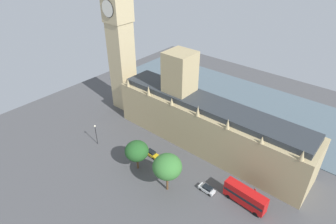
{
  "coord_description": "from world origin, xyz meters",
  "views": [
    {
      "loc": [
        57.63,
        35.12,
        54.6
      ],
      "look_at": [
        1.0,
        -12.9,
        8.11
      ],
      "focal_mm": 30.1,
      "sensor_mm": 36.0,
      "label": 1
    }
  ],
  "objects_px": {
    "plane_tree_leading": "(167,167)",
    "double_decker_bus_trailing": "(245,196)",
    "car_white_kerbside": "(207,189)",
    "plane_tree_corner": "(137,151)",
    "street_lamp_by_river_gate": "(96,131)",
    "car_yellow_cab_opposite_hall": "(152,153)",
    "pedestrian_midblock": "(255,191)",
    "clock_tower": "(119,29)",
    "parliament_building": "(204,121)"
  },
  "relations": [
    {
      "from": "pedestrian_midblock",
      "to": "clock_tower",
      "type": "bearing_deg",
      "value": 70.13
    },
    {
      "from": "double_decker_bus_trailing",
      "to": "street_lamp_by_river_gate",
      "type": "xyz_separation_m",
      "value": [
        8.26,
        -45.42,
        2.15
      ]
    },
    {
      "from": "parliament_building",
      "to": "car_white_kerbside",
      "type": "distance_m",
      "value": 21.01
    },
    {
      "from": "car_white_kerbside",
      "to": "plane_tree_corner",
      "type": "bearing_deg",
      "value": 107.21
    },
    {
      "from": "plane_tree_leading",
      "to": "street_lamp_by_river_gate",
      "type": "height_order",
      "value": "plane_tree_leading"
    },
    {
      "from": "street_lamp_by_river_gate",
      "to": "double_decker_bus_trailing",
      "type": "bearing_deg",
      "value": 100.3
    },
    {
      "from": "clock_tower",
      "to": "double_decker_bus_trailing",
      "type": "xyz_separation_m",
      "value": [
        13.6,
        56.36,
        -26.33
      ]
    },
    {
      "from": "parliament_building",
      "to": "car_yellow_cab_opposite_hall",
      "type": "relative_size",
      "value": 12.93
    },
    {
      "from": "street_lamp_by_river_gate",
      "to": "car_yellow_cab_opposite_hall",
      "type": "bearing_deg",
      "value": 111.9
    },
    {
      "from": "parliament_building",
      "to": "pedestrian_midblock",
      "type": "relative_size",
      "value": 38.95
    },
    {
      "from": "plane_tree_leading",
      "to": "street_lamp_by_river_gate",
      "type": "xyz_separation_m",
      "value": [
        -0.07,
        -28.42,
        -2.85
      ]
    },
    {
      "from": "plane_tree_corner",
      "to": "street_lamp_by_river_gate",
      "type": "bearing_deg",
      "value": -88.23
    },
    {
      "from": "street_lamp_by_river_gate",
      "to": "parliament_building",
      "type": "bearing_deg",
      "value": 131.1
    },
    {
      "from": "parliament_building",
      "to": "double_decker_bus_trailing",
      "type": "bearing_deg",
      "value": 58.0
    },
    {
      "from": "pedestrian_midblock",
      "to": "street_lamp_by_river_gate",
      "type": "relative_size",
      "value": 0.22
    },
    {
      "from": "parliament_building",
      "to": "car_yellow_cab_opposite_hall",
      "type": "height_order",
      "value": "parliament_building"
    },
    {
      "from": "parliament_building",
      "to": "plane_tree_leading",
      "type": "distance_m",
      "value": 21.79
    },
    {
      "from": "pedestrian_midblock",
      "to": "plane_tree_leading",
      "type": "relative_size",
      "value": 0.15
    },
    {
      "from": "clock_tower",
      "to": "pedestrian_midblock",
      "type": "relative_size",
      "value": 35.95
    },
    {
      "from": "car_yellow_cab_opposite_hall",
      "to": "car_white_kerbside",
      "type": "distance_m",
      "value": 19.86
    },
    {
      "from": "plane_tree_leading",
      "to": "double_decker_bus_trailing",
      "type": "bearing_deg",
      "value": 116.09
    },
    {
      "from": "plane_tree_leading",
      "to": "clock_tower",
      "type": "bearing_deg",
      "value": -119.12
    },
    {
      "from": "car_yellow_cab_opposite_hall",
      "to": "double_decker_bus_trailing",
      "type": "height_order",
      "value": "double_decker_bus_trailing"
    },
    {
      "from": "car_yellow_cab_opposite_hall",
      "to": "double_decker_bus_trailing",
      "type": "relative_size",
      "value": 0.44
    },
    {
      "from": "car_yellow_cab_opposite_hall",
      "to": "plane_tree_corner",
      "type": "relative_size",
      "value": 0.53
    },
    {
      "from": "double_decker_bus_trailing",
      "to": "plane_tree_corner",
      "type": "bearing_deg",
      "value": -70.67
    },
    {
      "from": "parliament_building",
      "to": "pedestrian_midblock",
      "type": "height_order",
      "value": "parliament_building"
    },
    {
      "from": "parliament_building",
      "to": "pedestrian_midblock",
      "type": "bearing_deg",
      "value": 69.13
    },
    {
      "from": "clock_tower",
      "to": "pedestrian_midblock",
      "type": "height_order",
      "value": "clock_tower"
    },
    {
      "from": "clock_tower",
      "to": "car_yellow_cab_opposite_hall",
      "type": "xyz_separation_m",
      "value": [
        15.15,
        27.61,
        -28.07
      ]
    },
    {
      "from": "double_decker_bus_trailing",
      "to": "car_yellow_cab_opposite_hall",
      "type": "bearing_deg",
      "value": -82.89
    },
    {
      "from": "street_lamp_by_river_gate",
      "to": "car_white_kerbside",
      "type": "bearing_deg",
      "value": 98.96
    },
    {
      "from": "double_decker_bus_trailing",
      "to": "pedestrian_midblock",
      "type": "relative_size",
      "value": 6.84
    },
    {
      "from": "parliament_building",
      "to": "car_white_kerbside",
      "type": "bearing_deg",
      "value": 37.67
    },
    {
      "from": "car_white_kerbside",
      "to": "plane_tree_corner",
      "type": "height_order",
      "value": "plane_tree_corner"
    },
    {
      "from": "double_decker_bus_trailing",
      "to": "clock_tower",
      "type": "bearing_deg",
      "value": -99.54
    },
    {
      "from": "car_white_kerbside",
      "to": "street_lamp_by_river_gate",
      "type": "height_order",
      "value": "street_lamp_by_river_gate"
    },
    {
      "from": "parliament_building",
      "to": "pedestrian_midblock",
      "type": "distance_m",
      "value": 24.08
    },
    {
      "from": "parliament_building",
      "to": "clock_tower",
      "type": "distance_m",
      "value": 41.05
    },
    {
      "from": "plane_tree_corner",
      "to": "street_lamp_by_river_gate",
      "type": "distance_m",
      "value": 17.27
    },
    {
      "from": "double_decker_bus_trailing",
      "to": "parliament_building",
      "type": "bearing_deg",
      "value": -117.98
    },
    {
      "from": "double_decker_bus_trailing",
      "to": "plane_tree_leading",
      "type": "relative_size",
      "value": 0.99
    },
    {
      "from": "plane_tree_corner",
      "to": "car_yellow_cab_opposite_hall",
      "type": "bearing_deg",
      "value": -175.0
    },
    {
      "from": "pedestrian_midblock",
      "to": "street_lamp_by_river_gate",
      "type": "distance_m",
      "value": 47.89
    },
    {
      "from": "car_yellow_cab_opposite_hall",
      "to": "plane_tree_leading",
      "type": "relative_size",
      "value": 0.44
    },
    {
      "from": "plane_tree_corner",
      "to": "double_decker_bus_trailing",
      "type": "bearing_deg",
      "value": 105.31
    },
    {
      "from": "car_yellow_cab_opposite_hall",
      "to": "street_lamp_by_river_gate",
      "type": "height_order",
      "value": "street_lamp_by_river_gate"
    },
    {
      "from": "parliament_building",
      "to": "street_lamp_by_river_gate",
      "type": "xyz_separation_m",
      "value": [
        21.35,
        -24.47,
        -3.42
      ]
    },
    {
      "from": "double_decker_bus_trailing",
      "to": "street_lamp_by_river_gate",
      "type": "distance_m",
      "value": 46.22
    },
    {
      "from": "plane_tree_leading",
      "to": "car_white_kerbside",
      "type": "bearing_deg",
      "value": 125.79
    }
  ]
}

